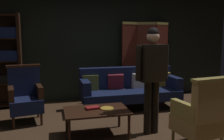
{
  "coord_description": "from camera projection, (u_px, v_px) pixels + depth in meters",
  "views": [
    {
      "loc": [
        -1.09,
        -3.46,
        1.58
      ],
      "look_at": [
        0.0,
        0.8,
        0.95
      ],
      "focal_mm": 38.97,
      "sensor_mm": 36.0,
      "label": 1
    }
  ],
  "objects": [
    {
      "name": "ground_plane",
      "position": [
        125.0,
        137.0,
        3.81
      ],
      "size": [
        10.0,
        10.0,
        0.0
      ],
      "primitive_type": "plane",
      "color": "#3D2819"
    },
    {
      "name": "back_wall",
      "position": [
        95.0,
        43.0,
        5.96
      ],
      "size": [
        7.2,
        0.1,
        2.8
      ],
      "primitive_type": "cube",
      "color": "black",
      "rests_on": "ground_plane"
    },
    {
      "name": "folding_screen",
      "position": [
        146.0,
        59.0,
        6.09
      ],
      "size": [
        1.28,
        0.24,
        1.9
      ],
      "color": "#5B2319",
      "rests_on": "ground_plane"
    },
    {
      "name": "velvet_couch",
      "position": [
        129.0,
        87.0,
        5.28
      ],
      "size": [
        2.12,
        0.78,
        0.88
      ],
      "color": "black",
      "rests_on": "ground_plane"
    },
    {
      "name": "coffee_table",
      "position": [
        97.0,
        113.0,
        3.82
      ],
      "size": [
        1.0,
        0.64,
        0.42
      ],
      "color": "black",
      "rests_on": "ground_plane"
    },
    {
      "name": "armchair_gilt_accent",
      "position": [
        201.0,
        115.0,
        3.34
      ],
      "size": [
        0.66,
        0.66,
        1.04
      ],
      "color": "tan",
      "rests_on": "ground_plane"
    },
    {
      "name": "armchair_wing_left",
      "position": [
        25.0,
        96.0,
        4.42
      ],
      "size": [
        0.67,
        0.66,
        1.04
      ],
      "color": "black",
      "rests_on": "ground_plane"
    },
    {
      "name": "standing_figure",
      "position": [
        152.0,
        71.0,
        3.82
      ],
      "size": [
        0.58,
        0.27,
        1.7
      ],
      "color": "black",
      "rests_on": "ground_plane"
    },
    {
      "name": "book_red_leather",
      "position": [
        93.0,
        108.0,
        3.86
      ],
      "size": [
        0.23,
        0.17,
        0.04
      ],
      "primitive_type": "cube",
      "rotation": [
        0.0,
        0.0,
        0.13
      ],
      "color": "maroon",
      "rests_on": "coffee_table"
    },
    {
      "name": "brass_tray",
      "position": [
        107.0,
        108.0,
        3.86
      ],
      "size": [
        0.21,
        0.21,
        0.02
      ],
      "primitive_type": "cylinder",
      "color": "gold",
      "rests_on": "coffee_table"
    }
  ]
}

